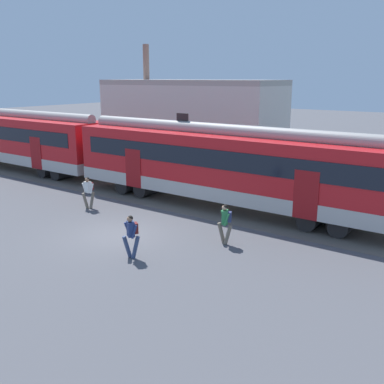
{
  "coord_description": "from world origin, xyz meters",
  "views": [
    {
      "loc": [
        13.29,
        -12.94,
        6.56
      ],
      "look_at": [
        1.91,
        2.79,
        1.6
      ],
      "focal_mm": 42.0,
      "sensor_mm": 36.0,
      "label": 1
    }
  ],
  "objects": [
    {
      "name": "pedestrian_green",
      "position": [
        4.32,
        1.76,
        0.99
      ],
      "size": [
        0.71,
        0.51,
        1.67
      ],
      "color": "#6B6051",
      "rests_on": "ground"
    },
    {
      "name": "background_building",
      "position": [
        -7.8,
        15.9,
        3.21
      ],
      "size": [
        14.78,
        5.0,
        9.2
      ],
      "color": "beige",
      "rests_on": "ground"
    },
    {
      "name": "pedestrian_navy",
      "position": [
        2.27,
        -1.53,
        0.99
      ],
      "size": [
        0.67,
        0.55,
        1.67
      ],
      "color": "navy",
      "rests_on": "ground"
    },
    {
      "name": "commuter_train",
      "position": [
        -7.0,
        6.2,
        2.25
      ],
      "size": [
        38.05,
        3.07,
        4.73
      ],
      "color": "#B7B2AD",
      "rests_on": "ground"
    },
    {
      "name": "ground_plane",
      "position": [
        0.0,
        0.0,
        0.0
      ],
      "size": [
        160.0,
        160.0,
        0.0
      ],
      "primitive_type": "plane",
      "color": "#515156"
    },
    {
      "name": "track_bed",
      "position": [
        -9.48,
        6.2,
        0.01
      ],
      "size": [
        80.0,
        4.4,
        0.01
      ],
      "primitive_type": "cube",
      "color": "#605951",
      "rests_on": "ground"
    },
    {
      "name": "pedestrian_white",
      "position": [
        -4.05,
        1.98,
        0.99
      ],
      "size": [
        0.58,
        0.62,
        1.67
      ],
      "color": "#6B6051",
      "rests_on": "ground"
    }
  ]
}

